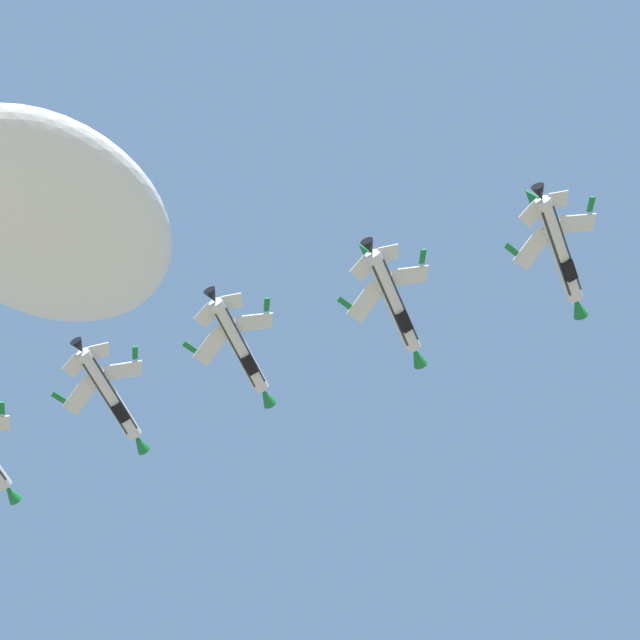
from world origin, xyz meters
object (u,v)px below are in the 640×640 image
(fighter_jet_left_wing, at_px, (111,396))
(fighter_jet_right_outer, at_px, (560,252))
(fighter_jet_left_outer, at_px, (394,304))
(fighter_jet_right_wing, at_px, (240,348))

(fighter_jet_left_wing, distance_m, fighter_jet_right_outer, 50.51)
(fighter_jet_left_wing, distance_m, fighter_jet_left_outer, 33.20)
(fighter_jet_left_wing, relative_size, fighter_jet_right_wing, 1.00)
(fighter_jet_right_wing, xyz_separation_m, fighter_jet_left_outer, (9.19, -15.30, -3.17))
(fighter_jet_left_wing, bearing_deg, fighter_jet_right_outer, 1.50)
(fighter_jet_left_wing, bearing_deg, fighter_jet_left_outer, -0.11)
(fighter_jet_left_wing, distance_m, fighter_jet_right_wing, 15.40)
(fighter_jet_right_wing, distance_m, fighter_jet_right_outer, 35.24)
(fighter_jet_right_outer, bearing_deg, fighter_jet_right_wing, -178.74)
(fighter_jet_right_wing, bearing_deg, fighter_jet_right_outer, 1.26)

